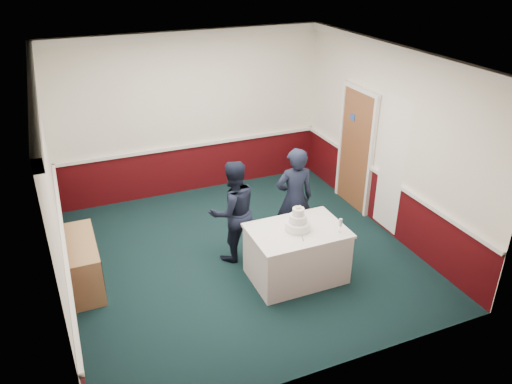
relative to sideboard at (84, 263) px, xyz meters
name	(u,v)px	position (x,y,z in m)	size (l,w,h in m)	color
ground	(242,255)	(2.28, -0.17, -0.35)	(5.00, 5.00, 0.00)	black
room_shell	(230,121)	(2.36, 0.44, 1.62)	(5.00, 5.00, 3.00)	white
sideboard	(84,263)	(0.00, 0.00, 0.00)	(0.41, 1.20, 0.70)	#9B794B
cake_table	(297,253)	(2.79, -0.98, 0.05)	(1.32, 0.92, 0.79)	white
wedding_cake	(298,223)	(2.79, -0.98, 0.55)	(0.35, 0.35, 0.36)	white
cake_knife	(302,237)	(2.76, -1.18, 0.44)	(0.01, 0.22, 0.01)	silver
champagne_flute	(340,223)	(3.29, -1.26, 0.58)	(0.05, 0.05, 0.21)	silver
person_man	(233,211)	(2.15, -0.15, 0.44)	(0.77, 0.60, 1.58)	black
person_woman	(294,199)	(3.13, -0.20, 0.47)	(0.60, 0.39, 1.65)	black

